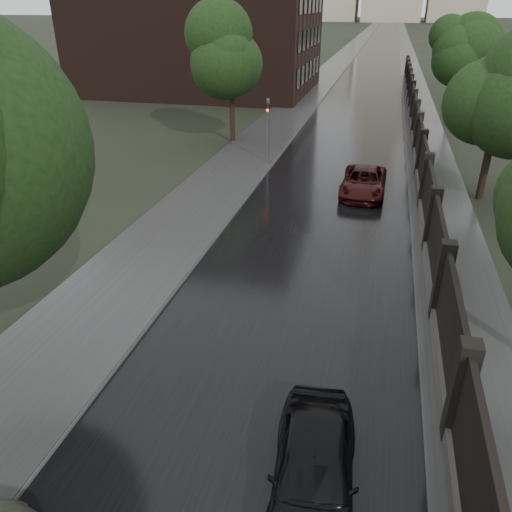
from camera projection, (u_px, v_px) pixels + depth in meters
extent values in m
cube|color=black|center=(386.00, 32.00, 172.40)|extent=(8.00, 420.00, 0.02)
cube|color=#2D2D2D|center=(369.00, 31.00, 173.67)|extent=(4.00, 420.00, 0.16)
cube|color=#2D2D2D|center=(403.00, 32.00, 171.19)|extent=(3.00, 420.00, 0.08)
cube|color=#383533|center=(414.00, 143.00, 34.69)|extent=(0.40, 75.00, 0.50)
cube|color=black|center=(417.00, 125.00, 34.12)|extent=(0.15, 75.00, 2.00)
cube|color=black|center=(407.00, 66.00, 67.05)|extent=(0.45, 0.45, 2.70)
cylinder|color=black|center=(232.00, 100.00, 34.49)|extent=(0.36, 0.36, 5.85)
sphere|color=black|center=(231.00, 64.00, 33.43)|extent=(4.25, 4.25, 4.25)
cylinder|color=black|center=(490.00, 145.00, 24.28)|extent=(0.36, 0.36, 5.53)
sphere|color=black|center=(500.00, 98.00, 23.28)|extent=(4.08, 4.08, 4.08)
cylinder|color=black|center=(454.00, 89.00, 39.84)|extent=(0.36, 0.36, 5.53)
sphere|color=black|center=(459.00, 60.00, 38.84)|extent=(4.08, 4.08, 4.08)
cylinder|color=#59595E|center=(268.00, 141.00, 30.01)|extent=(0.12, 0.12, 3.00)
imported|color=#59595E|center=(268.00, 107.00, 29.10)|extent=(0.16, 0.20, 1.00)
sphere|color=#FF0C0C|center=(267.00, 110.00, 29.04)|extent=(0.14, 0.14, 0.14)
imported|color=black|center=(314.00, 469.00, 9.83)|extent=(2.04, 4.34, 1.44)
imported|color=black|center=(364.00, 182.00, 25.81)|extent=(2.27, 4.80, 1.32)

